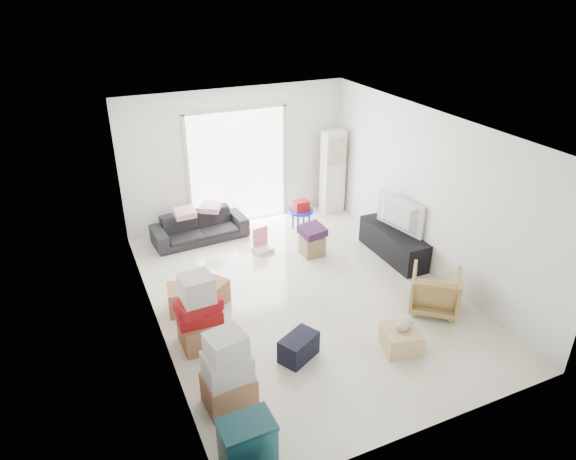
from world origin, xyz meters
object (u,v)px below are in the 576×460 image
(tv_console, at_px, (393,243))
(storage_bins, at_px, (248,446))
(kids_table, at_px, (301,209))
(ac_tower, at_px, (333,172))
(wood_crate, at_px, (401,339))
(sofa, at_px, (199,223))
(television, at_px, (395,227))
(armchair, at_px, (435,289))
(ottoman, at_px, (312,245))

(tv_console, height_order, storage_bins, storage_bins)
(tv_console, distance_m, kids_table, 1.95)
(storage_bins, bearing_deg, ac_tower, 54.07)
(kids_table, height_order, wood_crate, kids_table)
(sofa, relative_size, storage_bins, 2.82)
(ac_tower, height_order, kids_table, ac_tower)
(television, distance_m, kids_table, 1.95)
(tv_console, relative_size, kids_table, 2.50)
(ac_tower, bearing_deg, television, -88.70)
(television, distance_m, storage_bins, 5.00)
(television, relative_size, kids_table, 1.70)
(tv_console, bearing_deg, ac_tower, 91.30)
(television, xyz_separation_m, kids_table, (-1.04, 1.65, -0.15))
(armchair, distance_m, ottoman, 2.45)
(ac_tower, relative_size, tv_console, 1.13)
(tv_console, distance_m, armchair, 1.66)
(ac_tower, relative_size, sofa, 0.99)
(sofa, relative_size, armchair, 2.49)
(storage_bins, bearing_deg, television, 38.59)
(television, bearing_deg, sofa, 44.60)
(television, relative_size, sofa, 0.59)
(wood_crate, bearing_deg, storage_bins, -160.02)
(ac_tower, height_order, storage_bins, ac_tower)
(armchair, distance_m, wood_crate, 1.17)
(ottoman, height_order, kids_table, kids_table)
(television, distance_m, armchair, 1.68)
(wood_crate, bearing_deg, television, 57.96)
(sofa, bearing_deg, wood_crate, -72.95)
(kids_table, xyz_separation_m, wood_crate, (-0.34, -3.84, -0.28))
(ottoman, distance_m, wood_crate, 2.85)
(storage_bins, bearing_deg, wood_crate, 19.98)
(sofa, distance_m, wood_crate, 4.54)
(armchair, relative_size, wood_crate, 1.50)
(storage_bins, bearing_deg, kids_table, 58.96)
(television, xyz_separation_m, wood_crate, (-1.37, -2.19, -0.42))
(tv_console, height_order, kids_table, kids_table)
(television, relative_size, storage_bins, 1.67)
(sofa, distance_m, armchair, 4.49)
(tv_console, relative_size, ottoman, 4.17)
(sofa, relative_size, ottoman, 4.79)
(armchair, xyz_separation_m, storage_bins, (-3.52, -1.49, -0.04))
(storage_bins, relative_size, ottoman, 1.70)
(ac_tower, distance_m, armchair, 3.87)
(ottoman, xyz_separation_m, kids_table, (0.25, 0.99, 0.25))
(armchair, xyz_separation_m, wood_crate, (-0.99, -0.58, -0.20))
(storage_bins, xyz_separation_m, kids_table, (2.86, 4.76, 0.12))
(armchair, height_order, storage_bins, armchair)
(ac_tower, distance_m, wood_crate, 4.64)
(tv_console, distance_m, sofa, 3.61)
(kids_table, bearing_deg, sofa, 168.14)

